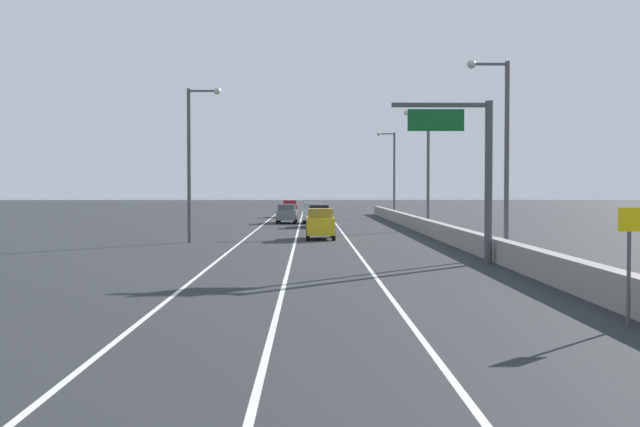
{
  "coord_description": "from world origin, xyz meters",
  "views": [
    {
      "loc": [
        -1.1,
        -4.1,
        3.49
      ],
      "look_at": [
        -0.34,
        50.8,
        1.7
      ],
      "focal_mm": 44.28,
      "sensor_mm": 36.0,
      "label": 1
    }
  ],
  "objects_px": {
    "lamp_post_right_fourth": "(392,169)",
    "car_white_0": "(313,213)",
    "lamp_post_left_mid": "(193,153)",
    "car_red_1": "(290,209)",
    "car_yellow_3": "(320,224)",
    "overhead_sign_gantry": "(473,161)",
    "car_black_2": "(319,216)",
    "lamp_post_right_third": "(425,161)",
    "car_gray_4": "(287,214)",
    "speed_advisory_sign": "(629,257)",
    "lamp_post_right_second": "(502,144)"
  },
  "relations": [
    {
      "from": "lamp_post_right_fourth",
      "to": "car_white_0",
      "type": "relative_size",
      "value": 2.39
    },
    {
      "from": "lamp_post_left_mid",
      "to": "car_red_1",
      "type": "relative_size",
      "value": 2.38
    },
    {
      "from": "lamp_post_right_fourth",
      "to": "car_yellow_3",
      "type": "bearing_deg",
      "value": -103.51
    },
    {
      "from": "car_red_1",
      "to": "car_yellow_3",
      "type": "height_order",
      "value": "car_yellow_3"
    },
    {
      "from": "overhead_sign_gantry",
      "to": "lamp_post_right_fourth",
      "type": "distance_m",
      "value": 53.47
    },
    {
      "from": "lamp_post_right_fourth",
      "to": "car_black_2",
      "type": "relative_size",
      "value": 2.18
    },
    {
      "from": "lamp_post_right_third",
      "to": "car_gray_4",
      "type": "height_order",
      "value": "lamp_post_right_third"
    },
    {
      "from": "car_white_0",
      "to": "car_red_1",
      "type": "relative_size",
      "value": 0.99
    },
    {
      "from": "speed_advisory_sign",
      "to": "car_gray_4",
      "type": "bearing_deg",
      "value": 99.87
    },
    {
      "from": "car_red_1",
      "to": "car_black_2",
      "type": "height_order",
      "value": "car_red_1"
    },
    {
      "from": "car_black_2",
      "to": "car_gray_4",
      "type": "distance_m",
      "value": 8.41
    },
    {
      "from": "car_red_1",
      "to": "car_black_2",
      "type": "relative_size",
      "value": 0.92
    },
    {
      "from": "car_yellow_3",
      "to": "lamp_post_left_mid",
      "type": "bearing_deg",
      "value": -158.22
    },
    {
      "from": "car_red_1",
      "to": "car_gray_4",
      "type": "xyz_separation_m",
      "value": [
        0.11,
        -15.93,
        -0.06
      ]
    },
    {
      "from": "car_black_2",
      "to": "lamp_post_right_second",
      "type": "bearing_deg",
      "value": -74.3
    },
    {
      "from": "overhead_sign_gantry",
      "to": "car_yellow_3",
      "type": "relative_size",
      "value": 1.78
    },
    {
      "from": "speed_advisory_sign",
      "to": "car_yellow_3",
      "type": "height_order",
      "value": "speed_advisory_sign"
    },
    {
      "from": "lamp_post_left_mid",
      "to": "lamp_post_right_second",
      "type": "bearing_deg",
      "value": -33.04
    },
    {
      "from": "speed_advisory_sign",
      "to": "car_gray_4",
      "type": "distance_m",
      "value": 59.53
    },
    {
      "from": "car_gray_4",
      "to": "car_black_2",
      "type": "bearing_deg",
      "value": -68.59
    },
    {
      "from": "car_black_2",
      "to": "lamp_post_right_fourth",
      "type": "bearing_deg",
      "value": 66.12
    },
    {
      "from": "lamp_post_left_mid",
      "to": "car_red_1",
      "type": "bearing_deg",
      "value": 83.41
    },
    {
      "from": "lamp_post_right_fourth",
      "to": "lamp_post_right_second",
      "type": "bearing_deg",
      "value": -89.82
    },
    {
      "from": "overhead_sign_gantry",
      "to": "car_yellow_3",
      "type": "xyz_separation_m",
      "value": [
        -6.79,
        17.25,
        -3.69
      ]
    },
    {
      "from": "overhead_sign_gantry",
      "to": "lamp_post_right_third",
      "type": "bearing_deg",
      "value": 86.05
    },
    {
      "from": "lamp_post_right_fourth",
      "to": "car_white_0",
      "type": "height_order",
      "value": "lamp_post_right_fourth"
    },
    {
      "from": "lamp_post_right_third",
      "to": "car_black_2",
      "type": "relative_size",
      "value": 2.18
    },
    {
      "from": "lamp_post_right_fourth",
      "to": "lamp_post_left_mid",
      "type": "relative_size",
      "value": 1.0
    },
    {
      "from": "speed_advisory_sign",
      "to": "lamp_post_right_second",
      "type": "distance_m",
      "value": 20.17
    },
    {
      "from": "lamp_post_left_mid",
      "to": "lamp_post_right_fourth",
      "type": "bearing_deg",
      "value": 66.89
    },
    {
      "from": "lamp_post_right_third",
      "to": "car_gray_4",
      "type": "xyz_separation_m",
      "value": [
        -11.7,
        13.68,
        -4.73
      ]
    },
    {
      "from": "overhead_sign_gantry",
      "to": "car_red_1",
      "type": "height_order",
      "value": "overhead_sign_gantry"
    },
    {
      "from": "lamp_post_right_third",
      "to": "car_red_1",
      "type": "height_order",
      "value": "lamp_post_right_third"
    },
    {
      "from": "car_gray_4",
      "to": "lamp_post_right_third",
      "type": "bearing_deg",
      "value": -49.46
    },
    {
      "from": "lamp_post_right_third",
      "to": "lamp_post_right_fourth",
      "type": "relative_size",
      "value": 1.0
    },
    {
      "from": "overhead_sign_gantry",
      "to": "lamp_post_left_mid",
      "type": "relative_size",
      "value": 0.76
    },
    {
      "from": "car_white_0",
      "to": "lamp_post_right_second",
      "type": "bearing_deg",
      "value": -76.58
    },
    {
      "from": "speed_advisory_sign",
      "to": "car_black_2",
      "type": "height_order",
      "value": "speed_advisory_sign"
    },
    {
      "from": "car_red_1",
      "to": "car_black_2",
      "type": "distance_m",
      "value": 23.98
    },
    {
      "from": "car_white_0",
      "to": "car_red_1",
      "type": "bearing_deg",
      "value": 99.42
    },
    {
      "from": "lamp_post_right_fourth",
      "to": "car_white_0",
      "type": "xyz_separation_m",
      "value": [
        -9.1,
        -11.69,
        -4.68
      ]
    },
    {
      "from": "lamp_post_right_second",
      "to": "lamp_post_right_fourth",
      "type": "height_order",
      "value": "same"
    },
    {
      "from": "speed_advisory_sign",
      "to": "car_gray_4",
      "type": "relative_size",
      "value": 0.62
    },
    {
      "from": "overhead_sign_gantry",
      "to": "car_white_0",
      "type": "xyz_separation_m",
      "value": [
        -7.2,
        41.74,
        -3.73
      ]
    },
    {
      "from": "car_red_1",
      "to": "lamp_post_right_third",
      "type": "bearing_deg",
      "value": -68.25
    },
    {
      "from": "speed_advisory_sign",
      "to": "car_black_2",
      "type": "xyz_separation_m",
      "value": [
        -7.13,
        50.81,
        -0.78
      ]
    },
    {
      "from": "lamp_post_right_second",
      "to": "car_gray_4",
      "type": "distance_m",
      "value": 40.94
    },
    {
      "from": "lamp_post_right_second",
      "to": "car_white_0",
      "type": "height_order",
      "value": "lamp_post_right_second"
    },
    {
      "from": "lamp_post_left_mid",
      "to": "car_yellow_3",
      "type": "bearing_deg",
      "value": 21.78
    },
    {
      "from": "car_white_0",
      "to": "car_black_2",
      "type": "xyz_separation_m",
      "value": [
        0.52,
        -7.7,
        -0.01
      ]
    }
  ]
}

